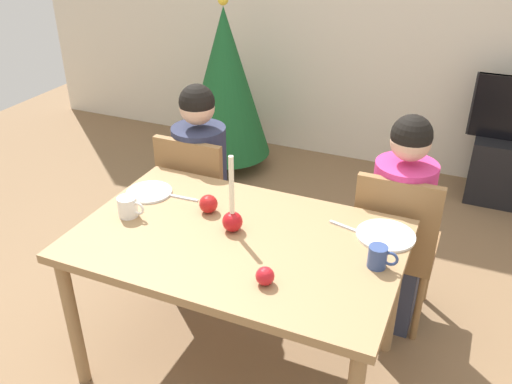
{
  "coord_description": "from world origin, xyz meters",
  "views": [
    {
      "loc": [
        0.86,
        -1.76,
        2.05
      ],
      "look_at": [
        0.0,
        0.2,
        0.87
      ],
      "focal_mm": 38.25,
      "sensor_mm": 36.0,
      "label": 1
    }
  ],
  "objects_px": {
    "chair_right": "(395,241)",
    "person_left_child": "(201,186)",
    "chair_left": "(199,197)",
    "plate_left": "(149,192)",
    "mug_left": "(128,207)",
    "apple_near_candle": "(208,204)",
    "person_right_child": "(398,228)",
    "dining_table": "(238,253)",
    "apple_by_left_plate": "(265,276)",
    "mug_right": "(379,257)",
    "candle_centerpiece": "(232,216)",
    "plate_right": "(386,235)",
    "christmas_tree": "(225,83)"
  },
  "relations": [
    {
      "from": "chair_left",
      "to": "mug_right",
      "type": "height_order",
      "value": "chair_left"
    },
    {
      "from": "apple_by_left_plate",
      "to": "chair_right",
      "type": "bearing_deg",
      "value": 67.36
    },
    {
      "from": "candle_centerpiece",
      "to": "person_right_child",
      "type": "bearing_deg",
      "value": 43.64
    },
    {
      "from": "mug_right",
      "to": "apple_near_candle",
      "type": "xyz_separation_m",
      "value": [
        -0.81,
        0.11,
        -0.0
      ]
    },
    {
      "from": "chair_right",
      "to": "plate_right",
      "type": "xyz_separation_m",
      "value": [
        -0.0,
        -0.35,
        0.24
      ]
    },
    {
      "from": "chair_left",
      "to": "apple_by_left_plate",
      "type": "distance_m",
      "value": 1.18
    },
    {
      "from": "person_left_child",
      "to": "mug_left",
      "type": "relative_size",
      "value": 8.79
    },
    {
      "from": "mug_left",
      "to": "apple_near_candle",
      "type": "height_order",
      "value": "mug_left"
    },
    {
      "from": "plate_right",
      "to": "mug_left",
      "type": "height_order",
      "value": "mug_left"
    },
    {
      "from": "dining_table",
      "to": "apple_near_candle",
      "type": "xyz_separation_m",
      "value": [
        -0.21,
        0.14,
        0.13
      ]
    },
    {
      "from": "person_left_child",
      "to": "person_right_child",
      "type": "relative_size",
      "value": 1.0
    },
    {
      "from": "apple_by_left_plate",
      "to": "plate_right",
      "type": "bearing_deg",
      "value": 55.13
    },
    {
      "from": "plate_left",
      "to": "plate_right",
      "type": "relative_size",
      "value": 0.88
    },
    {
      "from": "candle_centerpiece",
      "to": "plate_left",
      "type": "bearing_deg",
      "value": 165.09
    },
    {
      "from": "chair_right",
      "to": "dining_table",
      "type": "bearing_deg",
      "value": -134.08
    },
    {
      "from": "mug_right",
      "to": "chair_left",
      "type": "bearing_deg",
      "value": 153.0
    },
    {
      "from": "chair_left",
      "to": "plate_left",
      "type": "height_order",
      "value": "chair_left"
    },
    {
      "from": "apple_near_candle",
      "to": "dining_table",
      "type": "bearing_deg",
      "value": -32.82
    },
    {
      "from": "chair_right",
      "to": "chair_left",
      "type": "bearing_deg",
      "value": 180.0
    },
    {
      "from": "dining_table",
      "to": "person_right_child",
      "type": "distance_m",
      "value": 0.87
    },
    {
      "from": "candle_centerpiece",
      "to": "apple_near_candle",
      "type": "relative_size",
      "value": 4.17
    },
    {
      "from": "mug_left",
      "to": "plate_left",
      "type": "bearing_deg",
      "value": 99.22
    },
    {
      "from": "chair_right",
      "to": "candle_centerpiece",
      "type": "distance_m",
      "value": 0.9
    },
    {
      "from": "chair_right",
      "to": "mug_left",
      "type": "distance_m",
      "value": 1.32
    },
    {
      "from": "chair_right",
      "to": "person_left_child",
      "type": "relative_size",
      "value": 0.77
    },
    {
      "from": "chair_right",
      "to": "person_left_child",
      "type": "height_order",
      "value": "person_left_child"
    },
    {
      "from": "mug_right",
      "to": "apple_near_candle",
      "type": "height_order",
      "value": "mug_right"
    },
    {
      "from": "chair_right",
      "to": "plate_left",
      "type": "relative_size",
      "value": 4.02
    },
    {
      "from": "chair_left",
      "to": "chair_right",
      "type": "distance_m",
      "value": 1.12
    },
    {
      "from": "apple_near_candle",
      "to": "apple_by_left_plate",
      "type": "xyz_separation_m",
      "value": [
        0.44,
        -0.38,
        -0.01
      ]
    },
    {
      "from": "candle_centerpiece",
      "to": "mug_right",
      "type": "distance_m",
      "value": 0.64
    },
    {
      "from": "person_right_child",
      "to": "dining_table",
      "type": "bearing_deg",
      "value": -132.59
    },
    {
      "from": "christmas_tree",
      "to": "candle_centerpiece",
      "type": "xyz_separation_m",
      "value": [
        0.99,
        -1.93,
        0.09
      ]
    },
    {
      "from": "chair_right",
      "to": "person_right_child",
      "type": "height_order",
      "value": "person_right_child"
    },
    {
      "from": "chair_left",
      "to": "mug_right",
      "type": "relative_size",
      "value": 7.48
    },
    {
      "from": "candle_centerpiece",
      "to": "mug_left",
      "type": "relative_size",
      "value": 2.7
    },
    {
      "from": "dining_table",
      "to": "christmas_tree",
      "type": "distance_m",
      "value": 2.22
    },
    {
      "from": "plate_left",
      "to": "plate_right",
      "type": "height_order",
      "value": "same"
    },
    {
      "from": "person_right_child",
      "to": "apple_by_left_plate",
      "type": "height_order",
      "value": "person_right_child"
    },
    {
      "from": "apple_by_left_plate",
      "to": "mug_right",
      "type": "bearing_deg",
      "value": 37.05
    },
    {
      "from": "plate_right",
      "to": "apple_near_candle",
      "type": "height_order",
      "value": "apple_near_candle"
    },
    {
      "from": "dining_table",
      "to": "person_right_child",
      "type": "xyz_separation_m",
      "value": [
        0.59,
        0.64,
        -0.1
      ]
    },
    {
      "from": "dining_table",
      "to": "chair_right",
      "type": "bearing_deg",
      "value": 45.92
    },
    {
      "from": "candle_centerpiece",
      "to": "chair_left",
      "type": "bearing_deg",
      "value": 130.9
    },
    {
      "from": "mug_left",
      "to": "mug_right",
      "type": "xyz_separation_m",
      "value": [
        1.13,
        0.07,
        -0.0
      ]
    },
    {
      "from": "person_left_child",
      "to": "plate_left",
      "type": "xyz_separation_m",
      "value": [
        -0.03,
        -0.46,
        0.19
      ]
    },
    {
      "from": "chair_right",
      "to": "candle_centerpiece",
      "type": "relative_size",
      "value": 2.5
    },
    {
      "from": "mug_left",
      "to": "chair_right",
      "type": "bearing_deg",
      "value": 30.05
    },
    {
      "from": "apple_by_left_plate",
      "to": "candle_centerpiece",
      "type": "bearing_deg",
      "value": 133.7
    },
    {
      "from": "chair_right",
      "to": "apple_by_left_plate",
      "type": "xyz_separation_m",
      "value": [
        -0.36,
        -0.85,
        0.27
      ]
    }
  ]
}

